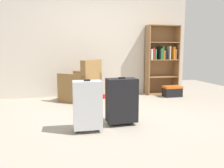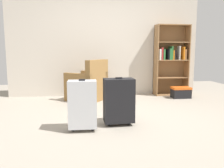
# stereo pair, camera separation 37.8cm
# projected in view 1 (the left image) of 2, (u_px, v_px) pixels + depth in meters

# --- Properties ---
(ground_plane) EXTENTS (8.06, 8.06, 0.00)m
(ground_plane) POSITION_uv_depth(u_px,v_px,m) (119.00, 117.00, 3.83)
(ground_plane) COLOR #9E9384
(back_wall) EXTENTS (4.61, 0.10, 2.60)m
(back_wall) POSITION_uv_depth(u_px,v_px,m) (97.00, 42.00, 5.57)
(back_wall) COLOR beige
(back_wall) RESTS_ON ground
(bookshelf) EXTENTS (0.81, 0.33, 1.71)m
(bookshelf) POSITION_uv_depth(u_px,v_px,m) (161.00, 59.00, 5.80)
(bookshelf) COLOR olive
(bookshelf) RESTS_ON ground
(armchair) EXTENTS (0.98, 0.98, 0.90)m
(armchair) POSITION_uv_depth(u_px,v_px,m) (82.00, 86.00, 5.04)
(armchair) COLOR olive
(armchair) RESTS_ON ground
(mug) EXTENTS (0.12, 0.08, 0.10)m
(mug) POSITION_uv_depth(u_px,v_px,m) (104.00, 96.00, 5.29)
(mug) COLOR red
(mug) RESTS_ON ground
(storage_box) EXTENTS (0.43, 0.27, 0.26)m
(storage_box) POSITION_uv_depth(u_px,v_px,m) (172.00, 91.00, 5.50)
(storage_box) COLOR black
(storage_box) RESTS_ON ground
(suitcase_silver) EXTENTS (0.39, 0.24, 0.72)m
(suitcase_silver) POSITION_uv_depth(u_px,v_px,m) (87.00, 105.00, 3.09)
(suitcase_silver) COLOR #B7BABF
(suitcase_silver) RESTS_ON ground
(suitcase_black) EXTENTS (0.45, 0.27, 0.71)m
(suitcase_black) POSITION_uv_depth(u_px,v_px,m) (122.00, 100.00, 3.40)
(suitcase_black) COLOR black
(suitcase_black) RESTS_ON ground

